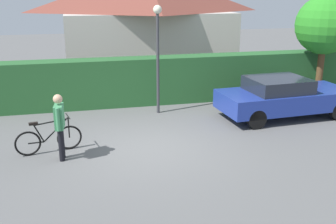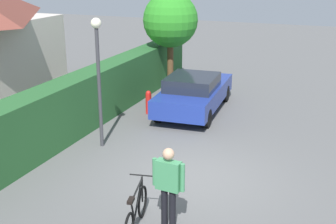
{
  "view_description": "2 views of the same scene",
  "coord_description": "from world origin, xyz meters",
  "px_view_note": "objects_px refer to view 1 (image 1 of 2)",
  "views": [
    {
      "loc": [
        -1.76,
        -9.71,
        4.08
      ],
      "look_at": [
        0.74,
        0.59,
        0.8
      ],
      "focal_mm": 42.59,
      "sensor_mm": 36.0,
      "label": 1
    },
    {
      "loc": [
        -9.33,
        -3.03,
        4.95
      ],
      "look_at": [
        0.96,
        1.07,
        1.27
      ],
      "focal_mm": 48.25,
      "sensor_mm": 36.0,
      "label": 2
    }
  ],
  "objects_px": {
    "bicycle": "(49,139)",
    "tree_kerbside": "(325,25)",
    "fire_hydrant": "(244,96)",
    "person_rider": "(60,122)",
    "parked_car_near": "(284,97)",
    "street_lamp": "(158,43)"
  },
  "relations": [
    {
      "from": "bicycle",
      "to": "person_rider",
      "type": "distance_m",
      "value": 0.88
    },
    {
      "from": "parked_car_near",
      "to": "bicycle",
      "type": "distance_m",
      "value": 7.52
    },
    {
      "from": "bicycle",
      "to": "person_rider",
      "type": "bearing_deg",
      "value": -59.43
    },
    {
      "from": "bicycle",
      "to": "fire_hydrant",
      "type": "bearing_deg",
      "value": 22.12
    },
    {
      "from": "parked_car_near",
      "to": "bicycle",
      "type": "relative_size",
      "value": 2.66
    },
    {
      "from": "street_lamp",
      "to": "person_rider",
      "type": "bearing_deg",
      "value": -133.92
    },
    {
      "from": "tree_kerbside",
      "to": "fire_hydrant",
      "type": "distance_m",
      "value": 4.11
    },
    {
      "from": "parked_car_near",
      "to": "fire_hydrant",
      "type": "xyz_separation_m",
      "value": [
        -0.78,
        1.38,
        -0.28
      ]
    },
    {
      "from": "bicycle",
      "to": "parked_car_near",
      "type": "bearing_deg",
      "value": 10.08
    },
    {
      "from": "street_lamp",
      "to": "tree_kerbside",
      "type": "relative_size",
      "value": 0.92
    },
    {
      "from": "bicycle",
      "to": "fire_hydrant",
      "type": "relative_size",
      "value": 2.07
    },
    {
      "from": "person_rider",
      "to": "street_lamp",
      "type": "bearing_deg",
      "value": 46.08
    },
    {
      "from": "parked_car_near",
      "to": "fire_hydrant",
      "type": "relative_size",
      "value": 5.53
    },
    {
      "from": "parked_car_near",
      "to": "tree_kerbside",
      "type": "height_order",
      "value": "tree_kerbside"
    },
    {
      "from": "bicycle",
      "to": "tree_kerbside",
      "type": "xyz_separation_m",
      "value": [
        9.94,
        3.19,
        2.41
      ]
    },
    {
      "from": "parked_car_near",
      "to": "person_rider",
      "type": "xyz_separation_m",
      "value": [
        -7.08,
        -1.86,
        0.29
      ]
    },
    {
      "from": "person_rider",
      "to": "fire_hydrant",
      "type": "relative_size",
      "value": 2.07
    },
    {
      "from": "person_rider",
      "to": "fire_hydrant",
      "type": "xyz_separation_m",
      "value": [
        6.3,
        3.23,
        -0.57
      ]
    },
    {
      "from": "parked_car_near",
      "to": "fire_hydrant",
      "type": "bearing_deg",
      "value": 119.5
    },
    {
      "from": "street_lamp",
      "to": "parked_car_near",
      "type": "bearing_deg",
      "value": -20.0
    },
    {
      "from": "person_rider",
      "to": "tree_kerbside",
      "type": "distance_m",
      "value": 10.47
    },
    {
      "from": "tree_kerbside",
      "to": "parked_car_near",
      "type": "bearing_deg",
      "value": -143.6
    }
  ]
}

